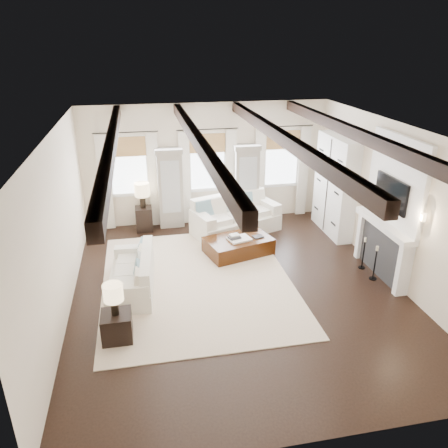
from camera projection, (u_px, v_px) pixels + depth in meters
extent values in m
plane|color=black|center=(237.00, 289.00, 8.87)|extent=(7.50, 7.50, 0.00)
cube|color=#F8E8CE|center=(207.00, 164.00, 11.62)|extent=(6.50, 0.04, 3.20)
cube|color=#F8E8CE|center=(313.00, 341.00, 4.86)|extent=(6.50, 0.04, 3.20)
cube|color=#F8E8CE|center=(58.00, 230.00, 7.67)|extent=(0.04, 7.50, 3.20)
cube|color=#F8E8CE|center=(395.00, 204.00, 8.82)|extent=(0.04, 7.50, 3.20)
cube|color=white|center=(240.00, 131.00, 7.61)|extent=(6.50, 7.50, 0.04)
cube|color=black|center=(111.00, 144.00, 7.27)|extent=(0.16, 7.40, 0.22)
cube|color=black|center=(197.00, 140.00, 7.53)|extent=(0.16, 7.40, 0.22)
cube|color=black|center=(280.00, 136.00, 7.79)|extent=(0.16, 7.40, 0.22)
cube|color=black|center=(356.00, 133.00, 8.05)|extent=(0.16, 7.40, 0.22)
cube|color=white|center=(129.00, 167.00, 11.21)|extent=(0.90, 0.03, 1.45)
cube|color=#AE8049|center=(127.00, 147.00, 10.95)|extent=(0.94, 0.04, 0.50)
cube|color=white|center=(105.00, 183.00, 11.16)|extent=(0.28, 0.08, 2.50)
cube|color=white|center=(154.00, 180.00, 11.38)|extent=(0.28, 0.08, 2.50)
cylinder|color=black|center=(125.00, 132.00, 10.76)|extent=(1.60, 0.02, 0.02)
cube|color=white|center=(207.00, 162.00, 11.58)|extent=(0.90, 0.03, 1.45)
cube|color=#AE8049|center=(207.00, 143.00, 11.31)|extent=(0.94, 0.04, 0.50)
cube|color=white|center=(185.00, 179.00, 11.53)|extent=(0.28, 0.08, 2.50)
cube|color=white|center=(231.00, 176.00, 11.75)|extent=(0.28, 0.08, 2.50)
cylinder|color=black|center=(207.00, 129.00, 11.12)|extent=(1.60, 0.02, 0.02)
cube|color=white|center=(281.00, 159.00, 11.94)|extent=(0.90, 0.03, 1.45)
cube|color=#AE8049|center=(283.00, 140.00, 11.68)|extent=(0.94, 0.04, 0.50)
cube|color=white|center=(260.00, 174.00, 11.89)|extent=(0.28, 0.08, 2.50)
cube|color=white|center=(303.00, 172.00, 12.11)|extent=(0.28, 0.08, 2.50)
cylinder|color=black|center=(284.00, 126.00, 11.49)|extent=(1.60, 0.02, 0.02)
cube|color=#9D978C|center=(170.00, 190.00, 11.48)|extent=(0.64, 0.38, 2.00)
cube|color=#B2B7BA|center=(171.00, 187.00, 11.24)|extent=(0.48, 0.02, 1.40)
cube|color=#9D978C|center=(168.00, 151.00, 11.06)|extent=(0.70, 0.42, 0.12)
cube|color=#9D978C|center=(246.00, 186.00, 11.84)|extent=(0.64, 0.38, 2.00)
cube|color=#B2B7BA|center=(248.00, 183.00, 11.61)|extent=(0.48, 0.02, 1.40)
cube|color=#9D978C|center=(247.00, 147.00, 11.43)|extent=(0.70, 0.42, 0.12)
cube|color=#242427|center=(383.00, 251.00, 9.22)|extent=(0.18, 1.50, 1.10)
cube|color=black|center=(381.00, 258.00, 9.27)|extent=(0.10, 0.90, 0.70)
cube|color=white|center=(404.00, 270.00, 8.47)|extent=(0.26, 0.14, 1.10)
cube|color=white|center=(363.00, 235.00, 9.95)|extent=(0.26, 0.14, 1.10)
cube|color=white|center=(385.00, 225.00, 8.97)|extent=(0.32, 1.90, 0.12)
cube|color=white|center=(397.00, 181.00, 8.61)|extent=(0.10, 1.90, 1.80)
cube|color=black|center=(391.00, 193.00, 8.70)|extent=(0.07, 1.10, 0.64)
cylinder|color=#FFD899|center=(423.00, 217.00, 7.80)|extent=(0.10, 0.10, 0.14)
cube|color=silver|center=(335.00, 186.00, 11.04)|extent=(0.40, 1.70, 2.50)
cube|color=black|center=(327.00, 186.00, 11.00)|extent=(0.01, 0.02, 2.40)
cube|color=beige|center=(197.00, 281.00, 9.15)|extent=(3.86, 4.76, 0.02)
cube|color=white|center=(236.00, 225.00, 11.38)|extent=(2.44, 1.70, 0.43)
cube|color=white|center=(228.00, 203.00, 11.50)|extent=(2.08, 0.93, 0.53)
cube|color=white|center=(203.00, 219.00, 10.79)|extent=(0.58, 0.99, 0.28)
cube|color=white|center=(267.00, 205.00, 11.70)|extent=(0.58, 0.99, 0.28)
cube|color=white|center=(216.00, 220.00, 10.94)|extent=(0.77, 0.80, 0.15)
cube|color=white|center=(237.00, 215.00, 11.23)|extent=(0.77, 0.80, 0.15)
cube|color=white|center=(257.00, 211.00, 11.51)|extent=(0.77, 0.80, 0.15)
cube|color=slate|center=(205.00, 209.00, 10.97)|extent=(0.50, 0.37, 0.46)
cube|color=silver|center=(219.00, 207.00, 11.16)|extent=(0.50, 0.37, 0.46)
cube|color=beige|center=(232.00, 204.00, 11.34)|extent=(0.50, 0.37, 0.46)
cube|color=slate|center=(245.00, 201.00, 11.53)|extent=(0.50, 0.37, 0.46)
cube|color=silver|center=(257.00, 198.00, 11.72)|extent=(0.50, 0.37, 0.46)
cube|color=white|center=(132.00, 282.00, 8.78)|extent=(0.97, 1.91, 0.35)
cube|color=white|center=(147.00, 264.00, 8.66)|extent=(0.32, 1.77, 0.44)
cube|color=white|center=(134.00, 251.00, 9.40)|extent=(0.81, 0.29, 0.23)
cube|color=white|center=(127.00, 291.00, 7.92)|extent=(0.81, 0.29, 0.23)
cube|color=white|center=(131.00, 260.00, 9.15)|extent=(0.56, 0.53, 0.12)
cube|color=white|center=(129.00, 272.00, 8.68)|extent=(0.56, 0.53, 0.12)
cube|color=white|center=(127.00, 285.00, 8.21)|extent=(0.56, 0.53, 0.12)
cube|color=slate|center=(141.00, 248.00, 9.23)|extent=(0.22, 0.38, 0.38)
cube|color=silver|center=(140.00, 255.00, 8.93)|extent=(0.22, 0.38, 0.38)
cube|color=beige|center=(139.00, 263.00, 8.63)|extent=(0.22, 0.38, 0.38)
cube|color=slate|center=(138.00, 271.00, 8.33)|extent=(0.22, 0.38, 0.38)
cube|color=silver|center=(137.00, 280.00, 8.03)|extent=(0.22, 0.38, 0.38)
cube|color=black|center=(238.00, 246.00, 10.26)|extent=(1.68, 1.29, 0.39)
cube|color=white|center=(239.00, 239.00, 10.11)|extent=(0.58, 0.50, 0.04)
cube|color=#262628|center=(234.00, 237.00, 10.09)|extent=(0.30, 0.26, 0.04)
cube|color=beige|center=(234.00, 235.00, 10.12)|extent=(0.26, 0.22, 0.03)
cube|color=#262628|center=(258.00, 237.00, 10.23)|extent=(0.28, 0.24, 0.03)
cube|color=black|center=(117.00, 327.00, 7.31)|extent=(0.50, 0.50, 0.50)
cylinder|color=black|center=(115.00, 307.00, 7.16)|extent=(0.13, 0.13, 0.27)
cylinder|color=#F9D89E|center=(113.00, 292.00, 7.05)|extent=(0.33, 0.33, 0.29)
cube|color=black|center=(144.00, 219.00, 11.46)|extent=(0.43, 0.43, 0.64)
cylinder|color=black|center=(143.00, 202.00, 11.27)|extent=(0.15, 0.15, 0.32)
cylinder|color=#F9D89E|center=(142.00, 190.00, 11.14)|extent=(0.38, 0.38, 0.34)
cylinder|color=black|center=(373.00, 278.00, 9.24)|extent=(0.16, 0.16, 0.02)
cylinder|color=black|center=(375.00, 265.00, 9.10)|extent=(0.03, 0.03, 0.68)
cylinder|color=beige|center=(377.00, 248.00, 8.95)|extent=(0.06, 0.06, 0.10)
cylinder|color=black|center=(362.00, 267.00, 9.68)|extent=(0.15, 0.15, 0.02)
cylinder|color=black|center=(363.00, 255.00, 9.55)|extent=(0.03, 0.03, 0.65)
cylinder|color=beige|center=(365.00, 240.00, 9.41)|extent=(0.06, 0.06, 0.09)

